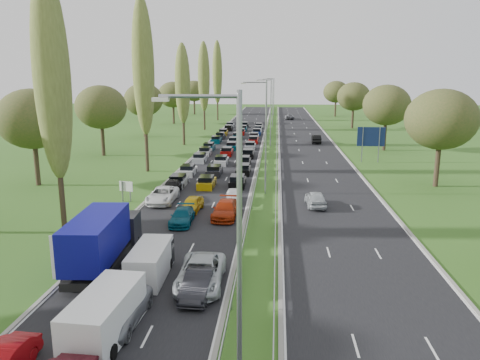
# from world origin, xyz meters

# --- Properties ---
(ground) EXTENTS (260.00, 260.00, 0.00)m
(ground) POSITION_xyz_m (4.50, 80.00, 0.00)
(ground) COLOR #30591B
(ground) RESTS_ON ground
(near_carriageway) EXTENTS (10.50, 215.00, 0.04)m
(near_carriageway) POSITION_xyz_m (-2.25, 82.50, 0.00)
(near_carriageway) COLOR black
(near_carriageway) RESTS_ON ground
(far_carriageway) EXTENTS (10.50, 215.00, 0.04)m
(far_carriageway) POSITION_xyz_m (11.25, 82.50, 0.00)
(far_carriageway) COLOR black
(far_carriageway) RESTS_ON ground
(central_reservation) EXTENTS (2.36, 215.00, 0.32)m
(central_reservation) POSITION_xyz_m (4.50, 82.50, 0.55)
(central_reservation) COLOR gray
(central_reservation) RESTS_ON ground
(lamp_columns) EXTENTS (0.18, 140.18, 12.00)m
(lamp_columns) POSITION_xyz_m (4.50, 78.00, 6.00)
(lamp_columns) COLOR gray
(lamp_columns) RESTS_ON ground
(poplar_row) EXTENTS (2.80, 127.80, 22.44)m
(poplar_row) POSITION_xyz_m (-11.50, 68.17, 12.39)
(poplar_row) COLOR #2D2116
(poplar_row) RESTS_ON ground
(woodland_left) EXTENTS (8.00, 166.00, 11.10)m
(woodland_left) POSITION_xyz_m (-22.00, 62.63, 7.68)
(woodland_left) COLOR #2D2116
(woodland_left) RESTS_ON ground
(woodland_right) EXTENTS (8.00, 153.00, 11.10)m
(woodland_right) POSITION_xyz_m (24.00, 66.67, 7.68)
(woodland_right) COLOR #2D2116
(woodland_right) RESTS_ON ground
(traffic_queue_fill) EXTENTS (9.09, 68.73, 0.80)m
(traffic_queue_fill) POSITION_xyz_m (-2.26, 77.38, 0.44)
(traffic_queue_fill) COLOR #B2B7BC
(traffic_queue_fill) RESTS_ON ground
(near_car_2) EXTENTS (2.56, 5.49, 1.52)m
(near_car_2) POSITION_xyz_m (-5.68, 38.48, 0.78)
(near_car_2) COLOR white
(near_car_2) RESTS_ON near_carriageway
(near_car_3) EXTENTS (1.92, 4.55, 1.31)m
(near_car_3) POSITION_xyz_m (-5.64, 42.49, 0.68)
(near_car_3) COLOR black
(near_car_3) RESTS_ON near_carriageway
(near_car_6) EXTENTS (2.70, 5.55, 1.52)m
(near_car_6) POSITION_xyz_m (-2.37, 14.98, 0.78)
(near_car_6) COLOR gray
(near_car_6) RESTS_ON near_carriageway
(near_car_7) EXTENTS (1.96, 4.53, 1.30)m
(near_car_7) POSITION_xyz_m (-2.34, 31.79, 0.67)
(near_car_7) COLOR #054155
(near_car_7) RESTS_ON near_carriageway
(near_car_8) EXTENTS (1.96, 4.14, 1.37)m
(near_car_8) POSITION_xyz_m (-2.18, 35.66, 0.70)
(near_car_8) COLOR #B18F0B
(near_car_8) RESTS_ON near_carriageway
(near_car_9) EXTENTS (1.74, 4.44, 1.44)m
(near_car_9) POSITION_xyz_m (1.29, 18.57, 0.74)
(near_car_9) COLOR black
(near_car_9) RESTS_ON near_carriageway
(near_car_10) EXTENTS (2.83, 5.86, 1.61)m
(near_car_10) POSITION_xyz_m (1.22, 19.83, 0.83)
(near_car_10) COLOR silver
(near_car_10) RESTS_ON near_carriageway
(near_car_11) EXTENTS (2.27, 5.22, 1.50)m
(near_car_11) POSITION_xyz_m (1.18, 33.90, 0.77)
(near_car_11) COLOR #A02709
(near_car_11) RESTS_ON near_carriageway
(near_car_12) EXTENTS (1.82, 3.96, 1.31)m
(near_car_12) POSITION_xyz_m (1.37, 39.25, 0.68)
(near_car_12) COLOR silver
(near_car_12) RESTS_ON near_carriageway
(far_car_0) EXTENTS (2.05, 4.54, 1.51)m
(far_car_0) POSITION_xyz_m (9.51, 38.26, 0.78)
(far_car_0) COLOR #A9AFB3
(far_car_0) RESTS_ON far_carriageway
(far_car_1) EXTENTS (1.73, 4.85, 1.59)m
(far_car_1) POSITION_xyz_m (13.12, 83.26, 0.82)
(far_car_1) COLOR black
(far_car_1) RESTS_ON far_carriageway
(far_car_2) EXTENTS (2.63, 5.54, 1.53)m
(far_car_2) POSITION_xyz_m (9.32, 134.18, 0.78)
(far_car_2) COLOR slate
(far_car_2) RESTS_ON far_carriageway
(blue_lorry) EXTENTS (2.53, 9.12, 3.85)m
(blue_lorry) POSITION_xyz_m (-5.54, 21.84, 2.00)
(blue_lorry) COLOR black
(blue_lorry) RESTS_ON near_carriageway
(white_van_front) EXTENTS (2.22, 5.66, 2.28)m
(white_van_front) POSITION_xyz_m (-2.45, 14.05, 1.17)
(white_van_front) COLOR white
(white_van_front) RESTS_ON near_carriageway
(white_van_rear) EXTENTS (1.99, 5.08, 2.04)m
(white_van_rear) POSITION_xyz_m (-2.12, 20.93, 1.05)
(white_van_rear) COLOR silver
(white_van_rear) RESTS_ON near_carriageway
(info_sign) EXTENTS (1.47, 0.49, 2.10)m
(info_sign) POSITION_xyz_m (-9.40, 38.55, 1.37)
(info_sign) COLOR gray
(info_sign) RESTS_ON ground
(direction_sign) EXTENTS (4.00, 0.16, 5.20)m
(direction_sign) POSITION_xyz_m (19.40, 63.16, 3.57)
(direction_sign) COLOR gray
(direction_sign) RESTS_ON ground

